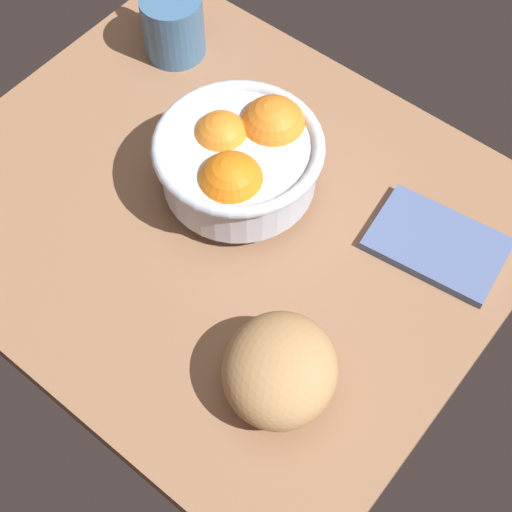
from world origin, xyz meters
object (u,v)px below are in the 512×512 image
fruit_bowl (239,156)px  napkin_folded (437,244)px  bread_loaf (280,370)px  mug (172,24)px

fruit_bowl → napkin_folded: 26.23cm
bread_loaf → mug: (43.49, -31.17, 0.38)cm
fruit_bowl → napkin_folded: (-24.37, -8.01, -5.48)cm
fruit_bowl → napkin_folded: bearing=-161.8°
fruit_bowl → bread_loaf: 27.40cm
fruit_bowl → mug: bearing=-29.7°
bread_loaf → napkin_folded: bearing=-98.4°
fruit_bowl → bread_loaf: fruit_bowl is taller
napkin_folded → mug: bearing=-6.1°
mug → fruit_bowl: bearing=150.3°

